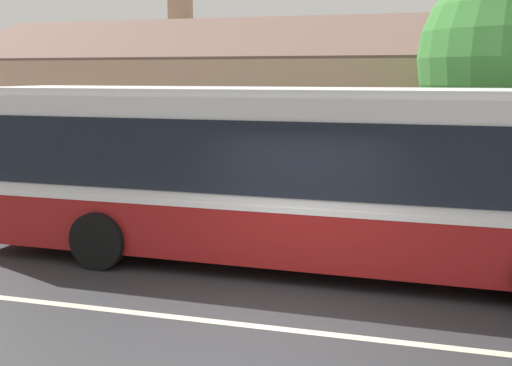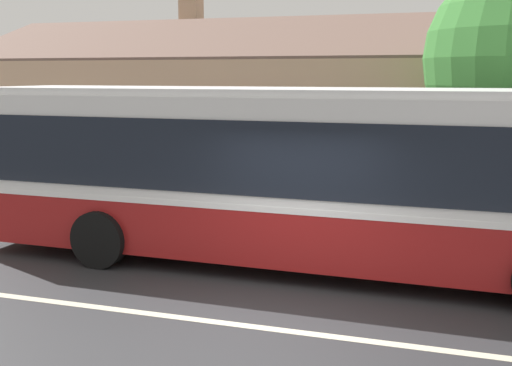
# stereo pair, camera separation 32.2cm
# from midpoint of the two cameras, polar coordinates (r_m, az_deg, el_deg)

# --- Properties ---
(ground_plane) EXTENTS (300.00, 300.00, 0.00)m
(ground_plane) POSITION_cam_midpoint_polar(r_m,az_deg,el_deg) (8.67, 0.44, -12.80)
(ground_plane) COLOR #2D2D30
(sidewalk_far) EXTENTS (60.00, 3.00, 0.15)m
(sidewalk_far) POSITION_cam_midpoint_polar(r_m,az_deg,el_deg) (14.26, 7.01, -3.55)
(sidewalk_far) COLOR #9E9E99
(sidewalk_far) RESTS_ON ground
(lane_divider_stripe) EXTENTS (60.00, 0.16, 0.01)m
(lane_divider_stripe) POSITION_cam_midpoint_polar(r_m,az_deg,el_deg) (8.67, 0.44, -12.78)
(lane_divider_stripe) COLOR beige
(lane_divider_stripe) RESTS_ON ground
(community_building) EXTENTS (26.65, 9.03, 6.24)m
(community_building) POSITION_cam_midpoint_polar(r_m,az_deg,el_deg) (21.35, 10.13, 5.90)
(community_building) COLOR tan
(community_building) RESTS_ON ground
(transit_bus) EXTENTS (12.31, 2.95, 3.08)m
(transit_bus) POSITION_cam_midpoint_polar(r_m,az_deg,el_deg) (10.99, 3.78, 0.99)
(transit_bus) COLOR maroon
(transit_bus) RESTS_ON ground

